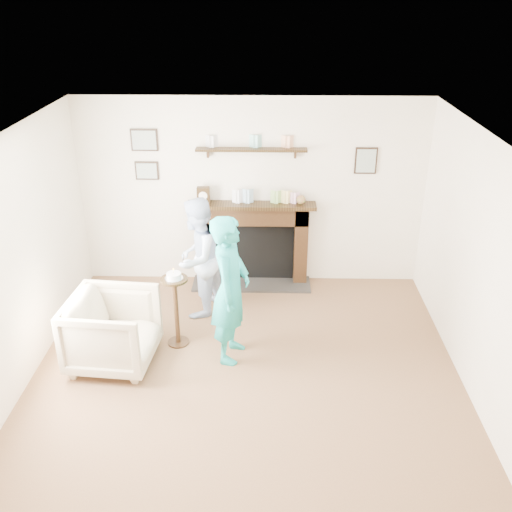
{
  "coord_description": "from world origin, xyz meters",
  "views": [
    {
      "loc": [
        0.21,
        -4.56,
        3.75
      ],
      "look_at": [
        0.09,
        0.9,
        1.11
      ],
      "focal_mm": 40.0,
      "sensor_mm": 36.0,
      "label": 1
    }
  ],
  "objects_px": {
    "man": "(200,311)",
    "pedestal_table": "(175,298)",
    "woman": "(232,355)",
    "armchair": "(117,361)"
  },
  "relations": [
    {
      "from": "man",
      "to": "pedestal_table",
      "type": "xyz_separation_m",
      "value": [
        -0.17,
        -0.7,
        0.59
      ]
    },
    {
      "from": "man",
      "to": "pedestal_table",
      "type": "bearing_deg",
      "value": 7.18
    },
    {
      "from": "man",
      "to": "woman",
      "type": "height_order",
      "value": "woman"
    },
    {
      "from": "armchair",
      "to": "pedestal_table",
      "type": "bearing_deg",
      "value": -53.84
    },
    {
      "from": "woman",
      "to": "pedestal_table",
      "type": "bearing_deg",
      "value": 81.09
    },
    {
      "from": "armchair",
      "to": "pedestal_table",
      "type": "height_order",
      "value": "pedestal_table"
    },
    {
      "from": "armchair",
      "to": "woman",
      "type": "xyz_separation_m",
      "value": [
        1.25,
        0.16,
        0.0
      ]
    },
    {
      "from": "armchair",
      "to": "pedestal_table",
      "type": "xyz_separation_m",
      "value": [
        0.62,
        0.37,
        0.59
      ]
    },
    {
      "from": "woman",
      "to": "pedestal_table",
      "type": "distance_m",
      "value": 0.89
    },
    {
      "from": "armchair",
      "to": "pedestal_table",
      "type": "distance_m",
      "value": 0.94
    }
  ]
}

